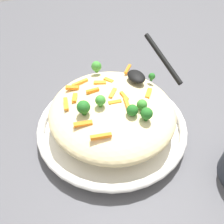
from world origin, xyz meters
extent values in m
plane|color=#4C4C51|center=(0.00, 0.00, 0.00)|extent=(2.40, 2.40, 0.00)
cylinder|color=white|center=(0.00, 0.00, 0.01)|extent=(0.34, 0.34, 0.02)
torus|color=white|center=(0.00, 0.00, 0.03)|extent=(0.37, 0.37, 0.02)
torus|color=black|center=(0.00, 0.00, 0.03)|extent=(0.36, 0.36, 0.00)
ellipsoid|color=beige|center=(0.00, 0.00, 0.07)|extent=(0.30, 0.29, 0.08)
cube|color=orange|center=(0.01, -0.01, 0.11)|extent=(0.03, 0.03, 0.01)
cube|color=orange|center=(-0.09, 0.06, 0.11)|extent=(0.01, 0.04, 0.01)
cube|color=orange|center=(-0.01, -0.03, 0.11)|extent=(0.03, 0.01, 0.01)
cube|color=orange|center=(-0.02, 0.00, 0.11)|extent=(0.01, 0.03, 0.01)
cube|color=orange|center=(0.04, 0.03, 0.11)|extent=(0.01, 0.03, 0.01)
cube|color=orange|center=(0.09, 0.05, 0.11)|extent=(0.02, 0.04, 0.01)
cube|color=orange|center=(-0.03, -0.02, 0.11)|extent=(0.04, 0.02, 0.01)
cube|color=orange|center=(-0.01, -0.09, 0.11)|extent=(0.03, 0.03, 0.01)
cube|color=orange|center=(0.03, 0.08, 0.11)|extent=(0.03, 0.02, 0.01)
cube|color=orange|center=(0.10, -0.09, 0.11)|extent=(0.04, 0.03, 0.01)
cube|color=orange|center=(0.07, 0.07, 0.11)|extent=(0.02, 0.03, 0.01)
cube|color=orange|center=(0.06, 0.01, 0.11)|extent=(0.02, 0.03, 0.01)
cube|color=orange|center=(-0.05, 0.08, 0.11)|extent=(0.02, 0.04, 0.01)
cube|color=orange|center=(0.07, -0.02, 0.11)|extent=(0.03, 0.02, 0.01)
cube|color=orange|center=(0.03, 0.10, 0.11)|extent=(0.04, 0.01, 0.01)
cylinder|color=#377928|center=(-0.02, 0.03, 0.11)|extent=(0.01, 0.01, 0.01)
sphere|color=#3D8E33|center=(-0.02, 0.03, 0.13)|extent=(0.02, 0.02, 0.02)
cylinder|color=#377928|center=(-0.05, -0.05, 0.11)|extent=(0.01, 0.01, 0.01)
sphere|color=#3D8E33|center=(-0.05, -0.05, 0.12)|extent=(0.02, 0.02, 0.02)
cylinder|color=#377928|center=(0.12, -0.01, 0.11)|extent=(0.01, 0.01, 0.01)
sphere|color=#3D8E33|center=(0.12, -0.01, 0.12)|extent=(0.03, 0.03, 0.03)
cylinder|color=#205B1C|center=(0.03, -0.12, 0.11)|extent=(0.01, 0.01, 0.01)
sphere|color=#236B23|center=(0.03, -0.12, 0.12)|extent=(0.02, 0.02, 0.02)
cylinder|color=#205B1C|center=(-0.08, -0.04, 0.11)|extent=(0.01, 0.01, 0.01)
sphere|color=#236B23|center=(-0.08, -0.04, 0.12)|extent=(0.02, 0.02, 0.02)
cylinder|color=#205B1C|center=(-0.02, 0.07, 0.11)|extent=(0.01, 0.01, 0.01)
sphere|color=#236B23|center=(-0.02, 0.07, 0.13)|extent=(0.03, 0.03, 0.03)
cylinder|color=#205B1C|center=(-0.06, -0.02, 0.11)|extent=(0.01, 0.01, 0.01)
sphere|color=#236B23|center=(-0.06, -0.02, 0.12)|extent=(0.02, 0.02, 0.02)
ellipsoid|color=black|center=(0.04, -0.08, 0.12)|extent=(0.06, 0.04, 0.02)
cylinder|color=black|center=(0.05, -0.16, 0.15)|extent=(0.16, 0.03, 0.07)
camera|label=1|loc=(-0.34, 0.14, 0.42)|focal=34.59mm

